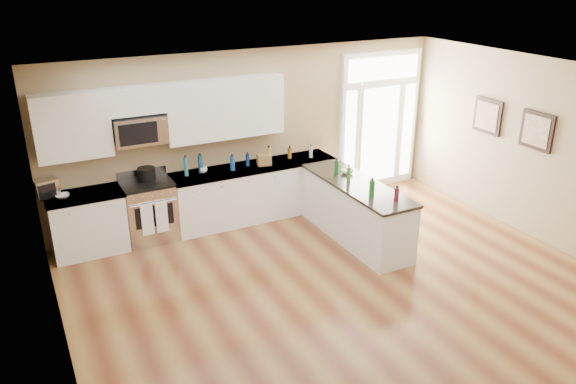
{
  "coord_description": "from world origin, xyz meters",
  "views": [
    {
      "loc": [
        -3.66,
        -4.41,
        4.06
      ],
      "look_at": [
        -0.38,
        2.0,
        1.12
      ],
      "focal_mm": 35.0,
      "sensor_mm": 36.0,
      "label": 1
    }
  ],
  "objects_px": {
    "kitchen_range": "(150,211)",
    "stockpot": "(146,174)",
    "peninsula_cabinet": "(355,213)",
    "toaster_oven": "(46,188)"
  },
  "relations": [
    {
      "from": "peninsula_cabinet",
      "to": "toaster_oven",
      "type": "bearing_deg",
      "value": 159.72
    },
    {
      "from": "stockpot",
      "to": "peninsula_cabinet",
      "type": "bearing_deg",
      "value": -28.94
    },
    {
      "from": "kitchen_range",
      "to": "stockpot",
      "type": "relative_size",
      "value": 3.92
    },
    {
      "from": "kitchen_range",
      "to": "stockpot",
      "type": "xyz_separation_m",
      "value": [
        0.04,
        0.12,
        0.58
      ]
    },
    {
      "from": "toaster_oven",
      "to": "kitchen_range",
      "type": "bearing_deg",
      "value": -17.72
    },
    {
      "from": "kitchen_range",
      "to": "stockpot",
      "type": "bearing_deg",
      "value": 72.86
    },
    {
      "from": "peninsula_cabinet",
      "to": "kitchen_range",
      "type": "xyz_separation_m",
      "value": [
        -2.87,
        1.45,
        0.04
      ]
    },
    {
      "from": "toaster_oven",
      "to": "stockpot",
      "type": "bearing_deg",
      "value": -12.87
    },
    {
      "from": "peninsula_cabinet",
      "to": "toaster_oven",
      "type": "height_order",
      "value": "toaster_oven"
    },
    {
      "from": "toaster_oven",
      "to": "peninsula_cabinet",
      "type": "bearing_deg",
      "value": -32.66
    }
  ]
}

